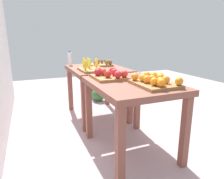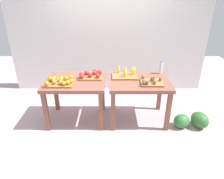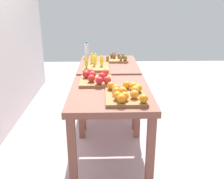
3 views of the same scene
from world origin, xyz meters
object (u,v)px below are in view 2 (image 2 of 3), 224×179
at_px(kiwi_bin, 150,82).
at_px(water_bottle, 160,68).
at_px(display_table_right, 138,87).
at_px(banana_crate, 124,75).
at_px(orange_bin, 59,82).
at_px(apple_bin, 90,75).
at_px(watermelon_pile, 191,120).
at_px(display_table_left, 75,87).

bearing_deg(kiwi_bin, water_bottle, 61.13).
distance_m(display_table_right, banana_crate, 0.33).
bearing_deg(display_table_right, water_bottle, 37.68).
height_order(orange_bin, apple_bin, apple_bin).
xyz_separation_m(water_bottle, watermelon_pile, (0.51, -0.58, -0.76)).
xyz_separation_m(orange_bin, banana_crate, (1.10, 0.31, -0.01)).
relative_size(display_table_right, apple_bin, 2.46).
xyz_separation_m(apple_bin, watermelon_pile, (1.79, -0.40, -0.69)).
bearing_deg(banana_crate, orange_bin, -164.43).
bearing_deg(display_table_left, display_table_right, 0.00).
distance_m(banana_crate, water_bottle, 0.69).
bearing_deg(kiwi_bin, orange_bin, -179.56).
distance_m(water_bottle, watermelon_pile, 1.09).
bearing_deg(display_table_left, watermelon_pile, -7.09).
bearing_deg(display_table_right, display_table_left, 180.00).
relative_size(apple_bin, kiwi_bin, 1.16).
distance_m(display_table_left, banana_crate, 0.91).
height_order(apple_bin, banana_crate, banana_crate).
relative_size(apple_bin, watermelon_pile, 0.61).
height_order(apple_bin, watermelon_pile, apple_bin).
bearing_deg(apple_bin, display_table_right, -9.57).
xyz_separation_m(display_table_left, display_table_right, (1.12, 0.00, 0.00)).
distance_m(orange_bin, water_bottle, 1.82).
bearing_deg(watermelon_pile, kiwi_bin, 170.23).
xyz_separation_m(display_table_right, kiwi_bin, (0.17, -0.12, 0.15)).
height_order(orange_bin, kiwi_bin, orange_bin).
bearing_deg(kiwi_bin, banana_crate, 144.76).
height_order(display_table_left, apple_bin, apple_bin).
bearing_deg(apple_bin, kiwi_bin, -14.65).
bearing_deg(banana_crate, apple_bin, -177.62).
bearing_deg(water_bottle, watermelon_pile, -48.76).
xyz_separation_m(display_table_left, water_bottle, (1.54, 0.33, 0.23)).
bearing_deg(display_table_left, water_bottle, 11.96).
relative_size(orange_bin, watermelon_pile, 0.68).
relative_size(orange_bin, banana_crate, 1.06).
xyz_separation_m(display_table_right, orange_bin, (-1.34, -0.14, 0.16)).
height_order(water_bottle, watermelon_pile, water_bottle).
xyz_separation_m(display_table_right, water_bottle, (0.42, 0.33, 0.23)).
bearing_deg(banana_crate, display_table_left, -169.11).
bearing_deg(display_table_left, kiwi_bin, -5.50).
xyz_separation_m(banana_crate, kiwi_bin, (0.42, -0.29, -0.00)).
height_order(display_table_right, orange_bin, orange_bin).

